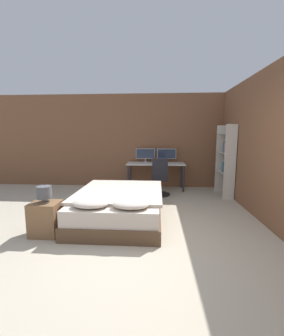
{
  "coord_description": "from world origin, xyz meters",
  "views": [
    {
      "loc": [
        0.24,
        -2.72,
        1.55
      ],
      "look_at": [
        -0.12,
        2.58,
        0.75
      ],
      "focal_mm": 24.0,
      "sensor_mm": 36.0,
      "label": 1
    }
  ],
  "objects_px": {
    "bed": "(119,205)",
    "bookshelf": "(226,158)",
    "monitor_left": "(145,154)",
    "computer_mouse": "(166,164)",
    "desk": "(156,166)",
    "monitor_right": "(167,154)",
    "bedside_lamp": "(44,193)",
    "keyboard": "(156,164)",
    "office_chair": "(160,181)",
    "nightstand": "(46,219)"
  },
  "relations": [
    {
      "from": "monitor_right",
      "to": "bookshelf",
      "type": "height_order",
      "value": "bookshelf"
    },
    {
      "from": "office_chair",
      "to": "bookshelf",
      "type": "xyz_separation_m",
      "value": [
        1.63,
        0.04,
        0.59
      ]
    },
    {
      "from": "bedside_lamp",
      "to": "computer_mouse",
      "type": "xyz_separation_m",
      "value": [
        1.96,
        2.84,
        0.09
      ]
    },
    {
      "from": "bedside_lamp",
      "to": "monitor_left",
      "type": "distance_m",
      "value": 3.54
    },
    {
      "from": "desk",
      "to": "monitor_right",
      "type": "xyz_separation_m",
      "value": [
        0.3,
        0.21,
        0.32
      ]
    },
    {
      "from": "bed",
      "to": "desk",
      "type": "bearing_deg",
      "value": 74.38
    },
    {
      "from": "nightstand",
      "to": "computer_mouse",
      "type": "height_order",
      "value": "computer_mouse"
    },
    {
      "from": "computer_mouse",
      "to": "bookshelf",
      "type": "xyz_separation_m",
      "value": [
        1.45,
        -0.42,
        0.21
      ]
    },
    {
      "from": "nightstand",
      "to": "desk",
      "type": "relative_size",
      "value": 0.32
    },
    {
      "from": "bedside_lamp",
      "to": "desk",
      "type": "distance_m",
      "value": 3.47
    },
    {
      "from": "nightstand",
      "to": "bedside_lamp",
      "type": "bearing_deg",
      "value": 90.0
    },
    {
      "from": "computer_mouse",
      "to": "keyboard",
      "type": "bearing_deg",
      "value": 180.0
    },
    {
      "from": "monitor_right",
      "to": "bed",
      "type": "bearing_deg",
      "value": -110.69
    },
    {
      "from": "bed",
      "to": "keyboard",
      "type": "distance_m",
      "value": 2.26
    },
    {
      "from": "monitor_right",
      "to": "keyboard",
      "type": "xyz_separation_m",
      "value": [
        -0.3,
        -0.41,
        -0.22
      ]
    },
    {
      "from": "keyboard",
      "to": "monitor_left",
      "type": "bearing_deg",
      "value": 126.55
    },
    {
      "from": "bed",
      "to": "keyboard",
      "type": "bearing_deg",
      "value": 72.95
    },
    {
      "from": "monitor_right",
      "to": "computer_mouse",
      "type": "distance_m",
      "value": 0.46
    },
    {
      "from": "bedside_lamp",
      "to": "computer_mouse",
      "type": "height_order",
      "value": "computer_mouse"
    },
    {
      "from": "nightstand",
      "to": "keyboard",
      "type": "xyz_separation_m",
      "value": [
        1.67,
        2.84,
        0.5
      ]
    },
    {
      "from": "bedside_lamp",
      "to": "office_chair",
      "type": "distance_m",
      "value": 2.99
    },
    {
      "from": "bed",
      "to": "office_chair",
      "type": "distance_m",
      "value": 1.82
    },
    {
      "from": "desk",
      "to": "office_chair",
      "type": "bearing_deg",
      "value": -80.6
    },
    {
      "from": "monitor_left",
      "to": "keyboard",
      "type": "bearing_deg",
      "value": -53.45
    },
    {
      "from": "monitor_left",
      "to": "computer_mouse",
      "type": "xyz_separation_m",
      "value": [
        0.59,
        -0.41,
        -0.21
      ]
    },
    {
      "from": "keyboard",
      "to": "computer_mouse",
      "type": "height_order",
      "value": "computer_mouse"
    },
    {
      "from": "keyboard",
      "to": "bookshelf",
      "type": "bearing_deg",
      "value": -13.62
    },
    {
      "from": "monitor_left",
      "to": "monitor_right",
      "type": "xyz_separation_m",
      "value": [
        0.61,
        0.0,
        0.0
      ]
    },
    {
      "from": "monitor_left",
      "to": "bookshelf",
      "type": "bearing_deg",
      "value": -22.17
    },
    {
      "from": "bed",
      "to": "bookshelf",
      "type": "xyz_separation_m",
      "value": [
        2.38,
        1.69,
        0.71
      ]
    },
    {
      "from": "bed",
      "to": "office_chair",
      "type": "relative_size",
      "value": 2.11
    },
    {
      "from": "nightstand",
      "to": "office_chair",
      "type": "xyz_separation_m",
      "value": [
        1.78,
        2.38,
        0.12
      ]
    },
    {
      "from": "bookshelf",
      "to": "monitor_left",
      "type": "bearing_deg",
      "value": 157.83
    },
    {
      "from": "keyboard",
      "to": "bookshelf",
      "type": "height_order",
      "value": "bookshelf"
    },
    {
      "from": "monitor_left",
      "to": "office_chair",
      "type": "xyz_separation_m",
      "value": [
        0.41,
        -0.87,
        -0.6
      ]
    },
    {
      "from": "computer_mouse",
      "to": "office_chair",
      "type": "height_order",
      "value": "office_chair"
    },
    {
      "from": "bed",
      "to": "computer_mouse",
      "type": "relative_size",
      "value": 29.43
    },
    {
      "from": "bed",
      "to": "nightstand",
      "type": "relative_size",
      "value": 3.97
    },
    {
      "from": "monitor_right",
      "to": "bookshelf",
      "type": "xyz_separation_m",
      "value": [
        1.43,
        -0.83,
        -0.01
      ]
    },
    {
      "from": "computer_mouse",
      "to": "office_chair",
      "type": "xyz_separation_m",
      "value": [
        -0.18,
        -0.46,
        -0.39
      ]
    },
    {
      "from": "bedside_lamp",
      "to": "desk",
      "type": "height_order",
      "value": "bedside_lamp"
    },
    {
      "from": "nightstand",
      "to": "office_chair",
      "type": "distance_m",
      "value": 2.97
    },
    {
      "from": "office_chair",
      "to": "keyboard",
      "type": "bearing_deg",
      "value": 103.45
    },
    {
      "from": "monitor_left",
      "to": "computer_mouse",
      "type": "relative_size",
      "value": 7.8
    },
    {
      "from": "bed",
      "to": "computer_mouse",
      "type": "bearing_deg",
      "value": 66.13
    },
    {
      "from": "monitor_left",
      "to": "bookshelf",
      "type": "relative_size",
      "value": 0.31
    },
    {
      "from": "monitor_right",
      "to": "keyboard",
      "type": "distance_m",
      "value": 0.56
    },
    {
      "from": "desk",
      "to": "computer_mouse",
      "type": "distance_m",
      "value": 0.37
    },
    {
      "from": "bedside_lamp",
      "to": "monitor_left",
      "type": "relative_size",
      "value": 0.46
    },
    {
      "from": "keyboard",
      "to": "computer_mouse",
      "type": "xyz_separation_m",
      "value": [
        0.29,
        0.0,
        0.01
      ]
    }
  ]
}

